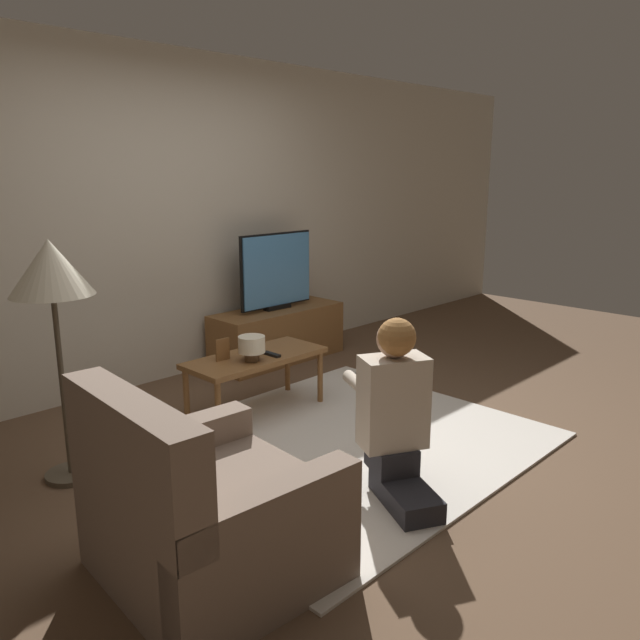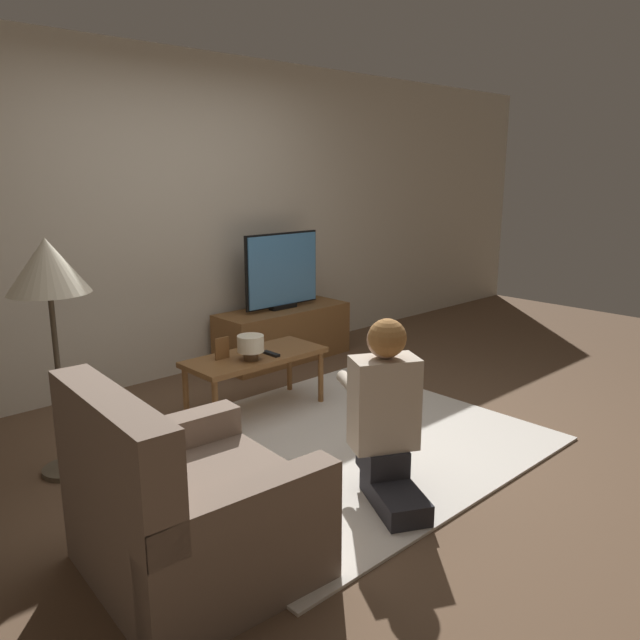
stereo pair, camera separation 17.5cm
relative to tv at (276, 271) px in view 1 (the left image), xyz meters
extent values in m
plane|color=brown|center=(-0.94, -1.62, -0.81)|extent=(10.00, 10.00, 0.00)
cube|color=beige|center=(-0.94, 0.31, 0.49)|extent=(10.00, 0.06, 2.60)
cube|color=silver|center=(-0.94, -1.62, -0.81)|extent=(2.38, 2.02, 0.02)
cube|color=brown|center=(0.00, 0.00, -0.58)|extent=(1.25, 0.45, 0.47)
cube|color=black|center=(0.00, 0.00, -0.32)|extent=(0.27, 0.08, 0.04)
cube|color=black|center=(0.00, 0.00, 0.01)|extent=(0.79, 0.03, 0.65)
cube|color=#4C8CC6|center=(0.00, 0.00, 0.01)|extent=(0.76, 0.04, 0.62)
cube|color=brown|center=(-0.97, -0.86, -0.40)|extent=(1.00, 0.43, 0.04)
cylinder|color=brown|center=(-1.42, -1.03, -0.62)|extent=(0.04, 0.04, 0.40)
cylinder|color=brown|center=(-0.51, -1.03, -0.62)|extent=(0.04, 0.04, 0.40)
cylinder|color=brown|center=(-1.42, -0.68, -0.62)|extent=(0.04, 0.04, 0.40)
cylinder|color=brown|center=(-0.51, -0.68, -0.62)|extent=(0.04, 0.04, 0.40)
cylinder|color=#4C4233|center=(-2.29, -0.83, -0.80)|extent=(0.28, 0.28, 0.03)
cylinder|color=#4C4233|center=(-2.29, -0.83, -0.15)|extent=(0.03, 0.03, 1.26)
cone|color=#EFE5C6|center=(-2.29, -0.83, 0.37)|extent=(0.43, 0.43, 0.30)
cube|color=#7A6656|center=(-2.23, -2.10, -0.61)|extent=(0.90, 0.95, 0.40)
cube|color=#7A6656|center=(-2.57, -2.08, -0.18)|extent=(0.22, 0.91, 0.47)
cube|color=#7A6656|center=(-2.25, -2.48, -0.54)|extent=(0.85, 0.20, 0.54)
cube|color=#7A6656|center=(-2.20, -1.72, -0.54)|extent=(0.85, 0.20, 0.54)
cube|color=#232328|center=(-1.25, -2.37, -0.74)|extent=(0.41, 0.51, 0.11)
cube|color=#232328|center=(-1.16, -2.21, -0.62)|extent=(0.31, 0.31, 0.14)
cube|color=#C1B29E|center=(-1.16, -2.21, -0.31)|extent=(0.39, 0.34, 0.49)
sphere|color=tan|center=(-1.16, -2.21, 0.03)|extent=(0.19, 0.19, 0.19)
sphere|color=#9E6B38|center=(-1.17, -2.23, 0.05)|extent=(0.20, 0.20, 0.20)
cube|color=black|center=(-0.99, -1.88, -0.28)|extent=(0.13, 0.10, 0.04)
cylinder|color=#C1B29E|center=(-0.96, -2.04, -0.28)|extent=(0.20, 0.30, 0.07)
cylinder|color=#C1B29E|center=(-1.14, -1.94, -0.28)|extent=(0.20, 0.30, 0.07)
cube|color=brown|center=(-1.19, -0.79, -0.31)|extent=(0.11, 0.01, 0.15)
cylinder|color=#4C3823|center=(-1.06, -0.94, -0.35)|extent=(0.10, 0.10, 0.06)
cylinder|color=#EFE5C6|center=(-1.06, -0.94, -0.27)|extent=(0.18, 0.18, 0.11)
cube|color=black|center=(-0.89, -0.94, -0.37)|extent=(0.04, 0.15, 0.02)
camera|label=1|loc=(-3.60, -4.07, 0.87)|focal=35.00mm
camera|label=2|loc=(-3.48, -4.19, 0.87)|focal=35.00mm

